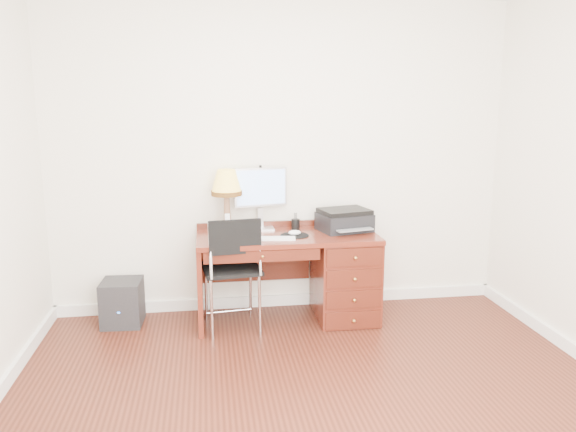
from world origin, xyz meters
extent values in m
plane|color=#38150C|center=(0.00, 0.00, 0.00)|extent=(4.00, 4.00, 0.00)
plane|color=white|center=(0.00, 1.75, 1.35)|extent=(4.00, 0.00, 4.00)
cube|color=white|center=(0.00, 1.74, 0.05)|extent=(4.00, 0.03, 0.10)
cube|color=maroon|center=(0.00, 1.40, 0.73)|extent=(1.50, 0.65, 0.04)
cube|color=maroon|center=(0.50, 1.40, 0.35)|extent=(0.50, 0.61, 0.71)
cube|color=maroon|center=(-0.73, 1.40, 0.35)|extent=(0.04, 0.61, 0.71)
cube|color=#4C190F|center=(-0.24, 1.69, 0.46)|extent=(0.96, 0.03, 0.39)
cube|color=#4C190F|center=(-0.24, 1.09, 0.66)|extent=(0.91, 0.03, 0.09)
sphere|color=#BF8C3F|center=(0.50, 1.06, 0.35)|extent=(0.03, 0.03, 0.03)
cube|color=silver|center=(-0.19, 1.62, 0.76)|extent=(0.23, 0.18, 0.01)
cube|color=silver|center=(-0.19, 1.66, 0.85)|extent=(0.05, 0.04, 0.17)
cube|color=silver|center=(-0.19, 1.64, 1.12)|extent=(0.46, 0.12, 0.33)
cube|color=#4C8CF2|center=(-0.19, 1.62, 1.12)|extent=(0.42, 0.08, 0.30)
cube|color=white|center=(-0.15, 1.25, 0.76)|extent=(0.39, 0.15, 0.01)
cylinder|color=black|center=(0.05, 1.35, 0.75)|extent=(0.24, 0.24, 0.01)
ellipsoid|color=white|center=(0.05, 1.35, 0.78)|extent=(0.10, 0.07, 0.04)
cube|color=black|center=(0.51, 1.48, 0.82)|extent=(0.48, 0.41, 0.15)
cube|color=black|center=(0.51, 1.48, 0.92)|extent=(0.46, 0.39, 0.04)
cylinder|color=black|center=(-0.49, 1.57, 0.76)|extent=(0.11, 0.11, 0.02)
cone|color=#8B5F42|center=(-0.49, 1.57, 0.93)|extent=(0.07, 0.07, 0.32)
cone|color=#E5C048|center=(-0.49, 1.57, 1.18)|extent=(0.26, 0.26, 0.20)
cylinder|color=#593814|center=(-0.49, 1.57, 1.09)|extent=(0.26, 0.26, 0.04)
cube|color=white|center=(-0.49, 1.45, 0.77)|extent=(0.09, 0.09, 0.04)
cube|color=white|center=(-0.49, 1.45, 0.86)|extent=(0.04, 0.06, 0.14)
cylinder|color=black|center=(0.10, 1.57, 0.80)|extent=(0.07, 0.07, 0.09)
cube|color=black|center=(-0.47, 1.29, 0.51)|extent=(0.50, 0.50, 0.03)
cube|color=black|center=(-0.47, 1.08, 0.82)|extent=(0.41, 0.07, 0.27)
cylinder|color=silver|center=(-0.66, 1.48, 0.25)|extent=(0.02, 0.02, 0.51)
cylinder|color=silver|center=(-0.28, 1.48, 0.25)|extent=(0.02, 0.02, 0.51)
cylinder|color=silver|center=(-0.66, 1.10, 0.25)|extent=(0.02, 0.02, 0.51)
cylinder|color=silver|center=(-0.28, 1.10, 0.25)|extent=(0.02, 0.02, 0.51)
cylinder|color=silver|center=(-0.66, 1.08, 0.73)|extent=(0.02, 0.02, 0.45)
cylinder|color=silver|center=(-0.28, 1.08, 0.73)|extent=(0.02, 0.02, 0.45)
cube|color=black|center=(-1.38, 1.50, 0.19)|extent=(0.34, 0.34, 0.38)
camera|label=1|loc=(-0.65, -3.10, 1.86)|focal=35.00mm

